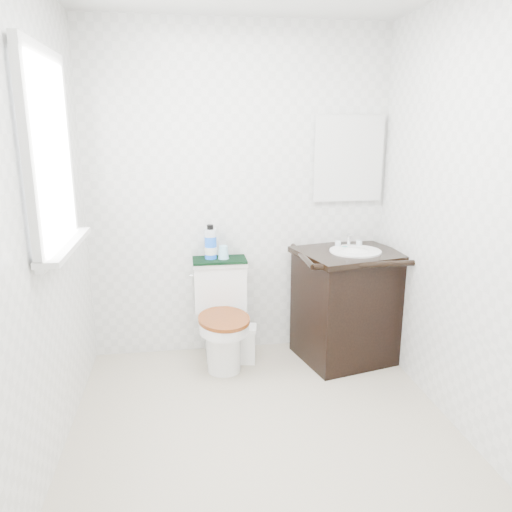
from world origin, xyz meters
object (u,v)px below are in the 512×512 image
object	(u,v)px
vanity	(348,302)
trash_bin	(243,344)
mouthwash_bottle	(211,243)
cup	(223,252)
toilet	(222,319)

from	to	relation	value
vanity	trash_bin	xyz separation A→B (m)	(-0.77, 0.03, -0.29)
mouthwash_bottle	cup	bearing A→B (deg)	-12.73
trash_bin	mouthwash_bottle	size ratio (longest dim) A/B	1.11
mouthwash_bottle	vanity	bearing A→B (deg)	-11.79
mouthwash_bottle	cup	world-z (taller)	mouthwash_bottle
vanity	trash_bin	bearing A→B (deg)	177.46
mouthwash_bottle	cup	size ratio (longest dim) A/B	2.59
trash_bin	cup	size ratio (longest dim) A/B	2.86
toilet	trash_bin	xyz separation A→B (m)	(0.15, -0.03, -0.18)
cup	mouthwash_bottle	bearing A→B (deg)	167.27
toilet	trash_bin	size ratio (longest dim) A/B	2.66
toilet	mouthwash_bottle	world-z (taller)	mouthwash_bottle
toilet	trash_bin	distance (m)	0.24
vanity	trash_bin	world-z (taller)	vanity
toilet	cup	distance (m)	0.49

